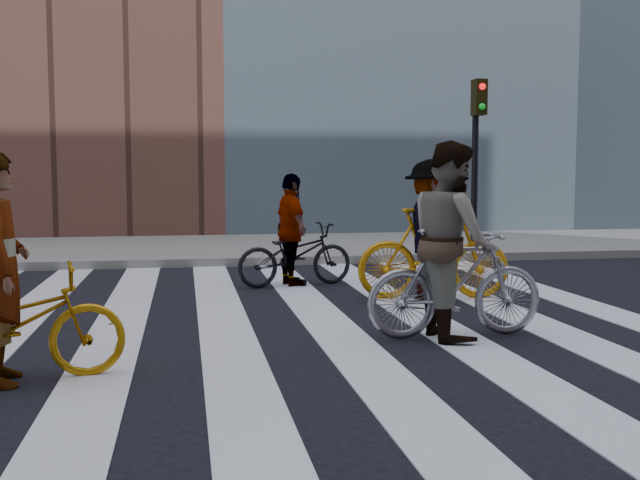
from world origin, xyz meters
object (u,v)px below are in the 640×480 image
object	(u,v)px
traffic_signal	(477,137)
rider_rear	(291,230)
bike_silver_mid	(456,283)
rider_right	(430,230)
bike_dark_rear	(295,255)
rider_mid	(451,240)
rider_left	(0,269)
bike_yellow_right	(434,254)
bike_yellow_left	(9,325)

from	to	relation	value
traffic_signal	rider_rear	xyz separation A→B (m)	(-3.85, -2.69, -1.48)
traffic_signal	bike_silver_mid	world-z (taller)	traffic_signal
rider_right	rider_rear	xyz separation A→B (m)	(-1.58, 1.43, -0.09)
bike_dark_rear	rider_mid	distance (m)	3.78
bike_silver_mid	bike_dark_rear	bearing A→B (deg)	15.46
bike_dark_rear	rider_left	bearing A→B (deg)	134.66
bike_dark_rear	rider_left	world-z (taller)	rider_left
bike_dark_rear	bike_yellow_right	bearing A→B (deg)	-144.71
rider_mid	rider_right	distance (m)	2.24
bike_dark_rear	rider_rear	bearing A→B (deg)	77.43
bike_dark_rear	rider_mid	bearing A→B (deg)	-176.85
traffic_signal	rider_rear	size ratio (longest dim) A/B	2.07
rider_left	bike_silver_mid	bearing A→B (deg)	-87.44
rider_left	rider_mid	world-z (taller)	rider_mid
bike_yellow_right	rider_mid	distance (m)	2.28
traffic_signal	bike_yellow_right	xyz separation A→B (m)	(-2.22, -4.12, -1.69)
traffic_signal	bike_dark_rear	distance (m)	5.01
traffic_signal	rider_right	distance (m)	4.91
rider_left	rider_right	size ratio (longest dim) A/B	0.99
bike_silver_mid	rider_left	distance (m)	4.12
rider_left	rider_rear	xyz separation A→B (m)	(2.88, 4.55, -0.08)
bike_yellow_left	rider_right	size ratio (longest dim) A/B	0.96
bike_yellow_left	bike_yellow_right	bearing A→B (deg)	-65.77
bike_yellow_left	bike_silver_mid	size ratio (longest dim) A/B	0.96
bike_yellow_right	rider_left	xyz separation A→B (m)	(-4.51, -3.12, 0.30)
rider_left	rider_right	world-z (taller)	rider_right
bike_yellow_right	bike_silver_mid	bearing A→B (deg)	174.06
bike_yellow_left	bike_dark_rear	world-z (taller)	bike_yellow_left
rider_left	rider_rear	bearing A→B (deg)	-43.03
bike_yellow_right	rider_left	size ratio (longest dim) A/B	1.10
rider_right	bike_yellow_right	bearing A→B (deg)	-82.56
bike_silver_mid	bike_yellow_right	xyz separation A→B (m)	(0.52, 2.18, 0.05)
bike_yellow_right	rider_mid	xyz separation A→B (m)	(-0.57, -2.18, 0.38)
rider_mid	rider_rear	distance (m)	3.77
bike_yellow_right	rider_mid	bearing A→B (deg)	172.82
bike_silver_mid	rider_mid	bearing A→B (deg)	89.01
rider_right	traffic_signal	bearing A→B (deg)	-21.42
bike_yellow_left	bike_yellow_right	distance (m)	5.45
bike_silver_mid	traffic_signal	bearing A→B (deg)	-24.49
rider_mid	rider_rear	bearing A→B (deg)	15.46
bike_dark_rear	rider_right	xyz separation A→B (m)	(1.53, -1.43, 0.44)
bike_silver_mid	bike_yellow_right	world-z (taller)	bike_yellow_right
bike_silver_mid	rider_rear	size ratio (longest dim) A/B	1.11
bike_silver_mid	rider_right	size ratio (longest dim) A/B	1.00
bike_dark_rear	rider_left	distance (m)	5.43
bike_silver_mid	bike_yellow_right	bearing A→B (deg)	-14.37
bike_dark_rear	rider_rear	distance (m)	0.36
bike_silver_mid	rider_rear	bearing A→B (deg)	16.19
rider_rear	rider_right	bearing A→B (deg)	-144.71
bike_silver_mid	rider_right	bearing A→B (deg)	-13.12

